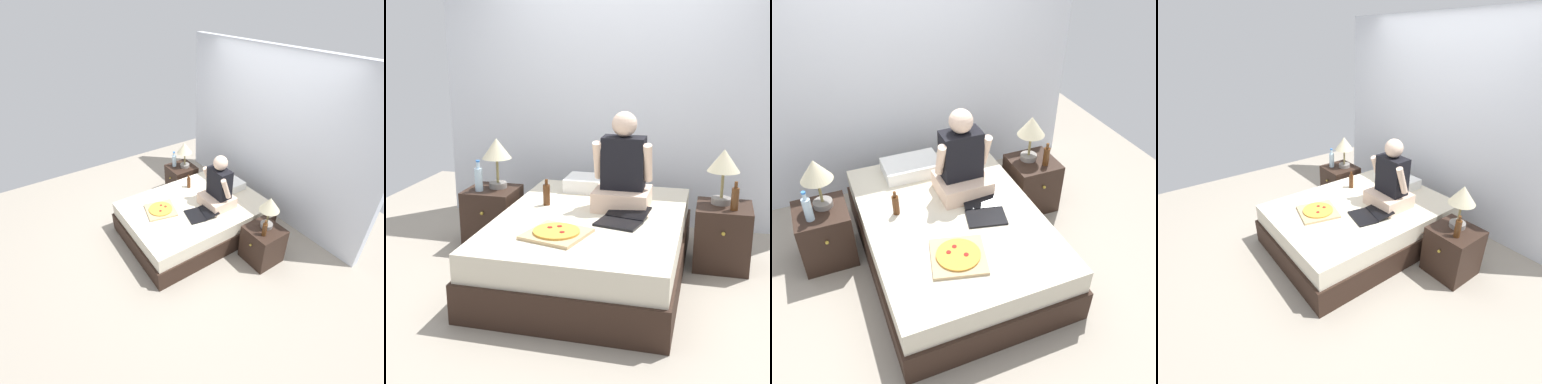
{
  "view_description": "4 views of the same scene",
  "coord_description": "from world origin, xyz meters",
  "views": [
    {
      "loc": [
        2.9,
        -2.01,
        3.07
      ],
      "look_at": [
        0.14,
        -0.13,
        0.83
      ],
      "focal_mm": 28.0,
      "sensor_mm": 36.0,
      "label": 1
    },
    {
      "loc": [
        0.89,
        -3.83,
        1.81
      ],
      "look_at": [
        -0.09,
        -0.05,
        0.69
      ],
      "focal_mm": 50.0,
      "sensor_mm": 36.0,
      "label": 2
    },
    {
      "loc": [
        -0.93,
        -2.56,
        2.75
      ],
      "look_at": [
        0.11,
        0.0,
        0.69
      ],
      "focal_mm": 40.0,
      "sensor_mm": 36.0,
      "label": 3
    },
    {
      "loc": [
        2.35,
        -1.88,
        2.21
      ],
      "look_at": [
        0.02,
        -0.15,
        0.71
      ],
      "focal_mm": 28.0,
      "sensor_mm": 36.0,
      "label": 4
    }
  ],
  "objects": [
    {
      "name": "pillow",
      "position": [
        -0.13,
        0.73,
        0.55
      ],
      "size": [
        0.52,
        0.34,
        0.12
      ],
      "primitive_type": "cube",
      "color": "white",
      "rests_on": "bed"
    },
    {
      "name": "person_seated",
      "position": [
        0.2,
        0.28,
        0.78
      ],
      "size": [
        0.47,
        0.4,
        0.78
      ],
      "color": "beige",
      "rests_on": "bed"
    },
    {
      "name": "nightstand_left",
      "position": [
        -1.01,
        0.42,
        0.26
      ],
      "size": [
        0.44,
        0.47,
        0.52
      ],
      "color": "black",
      "rests_on": "ground"
    },
    {
      "name": "laptop",
      "position": [
        0.26,
        -0.08,
        0.51
      ],
      "size": [
        0.4,
        0.47,
        0.07
      ],
      "color": "black",
      "rests_on": "bed"
    },
    {
      "name": "nightstand_right",
      "position": [
        1.01,
        0.42,
        0.26
      ],
      "size": [
        0.44,
        0.47,
        0.52
      ],
      "color": "black",
      "rests_on": "ground"
    },
    {
      "name": "water_bottle",
      "position": [
        -1.09,
        0.33,
        0.63
      ],
      "size": [
        0.07,
        0.07,
        0.28
      ],
      "color": "silver",
      "rests_on": "nightstand_left"
    },
    {
      "name": "wall_back",
      "position": [
        0.0,
        1.37,
        1.25
      ],
      "size": [
        3.65,
        0.12,
        2.5
      ],
      "primitive_type": "cube",
      "color": "silver",
      "rests_on": "ground"
    },
    {
      "name": "ground_plane",
      "position": [
        0.0,
        0.0,
        0.0
      ],
      "size": [
        5.65,
        5.65,
        0.0
      ],
      "primitive_type": "plane",
      "color": "#9E9384"
    },
    {
      "name": "beer_bottle",
      "position": [
        1.08,
        0.32,
        0.62
      ],
      "size": [
        0.06,
        0.06,
        0.23
      ],
      "color": "#512D14",
      "rests_on": "nightstand_right"
    },
    {
      "name": "pizza_box",
      "position": [
        -0.13,
        -0.48,
        0.51
      ],
      "size": [
        0.49,
        0.49,
        0.05
      ],
      "color": "tan",
      "rests_on": "bed"
    },
    {
      "name": "bed",
      "position": [
        0.0,
        0.0,
        0.24
      ],
      "size": [
        1.44,
        2.02,
        0.49
      ],
      "color": "black",
      "rests_on": "ground"
    },
    {
      "name": "lamp_on_left_nightstand",
      "position": [
        -0.97,
        0.47,
        0.85
      ],
      "size": [
        0.26,
        0.26,
        0.45
      ],
      "color": "gray",
      "rests_on": "nightstand_left"
    },
    {
      "name": "lamp_on_right_nightstand",
      "position": [
        0.98,
        0.47,
        0.85
      ],
      "size": [
        0.26,
        0.26,
        0.45
      ],
      "color": "gray",
      "rests_on": "nightstand_right"
    },
    {
      "name": "beer_bottle_on_bed",
      "position": [
        -0.42,
        0.19,
        0.58
      ],
      "size": [
        0.06,
        0.06,
        0.22
      ],
      "color": "#4C2811",
      "rests_on": "bed"
    }
  ]
}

